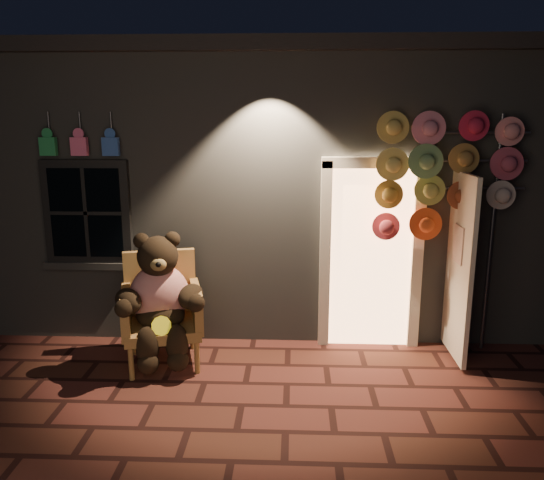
{
  "coord_description": "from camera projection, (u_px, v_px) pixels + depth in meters",
  "views": [
    {
      "loc": [
        0.47,
        -4.44,
        2.6
      ],
      "look_at": [
        0.24,
        1.0,
        1.35
      ],
      "focal_mm": 35.0,
      "sensor_mm": 36.0,
      "label": 1
    }
  ],
  "objects": [
    {
      "name": "ground",
      "position": [
        241.0,
        405.0,
        4.93
      ],
      "size": [
        60.0,
        60.0,
        0.0
      ],
      "primitive_type": "plane",
      "color": "#52241F",
      "rests_on": "ground"
    },
    {
      "name": "shop_building",
      "position": [
        265.0,
        174.0,
        8.42
      ],
      "size": [
        7.3,
        5.95,
        3.51
      ],
      "color": "slate",
      "rests_on": "ground"
    },
    {
      "name": "wicker_armchair",
      "position": [
        162.0,
        309.0,
        5.73
      ],
      "size": [
        0.97,
        0.92,
        1.18
      ],
      "rotation": [
        0.0,
        0.0,
        0.27
      ],
      "color": "#A87641",
      "rests_on": "ground"
    },
    {
      "name": "teddy_bear",
      "position": [
        160.0,
        298.0,
        5.55
      ],
      "size": [
        0.97,
        0.87,
        1.38
      ],
      "rotation": [
        0.0,
        0.0,
        0.27
      ],
      "color": "#B71413",
      "rests_on": "ground"
    },
    {
      "name": "hat_rack",
      "position": [
        443.0,
        172.0,
        5.63
      ],
      "size": [
        1.62,
        0.22,
        2.67
      ],
      "color": "#59595E",
      "rests_on": "ground"
    }
  ]
}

